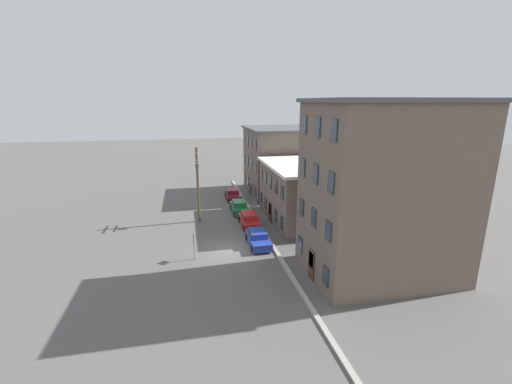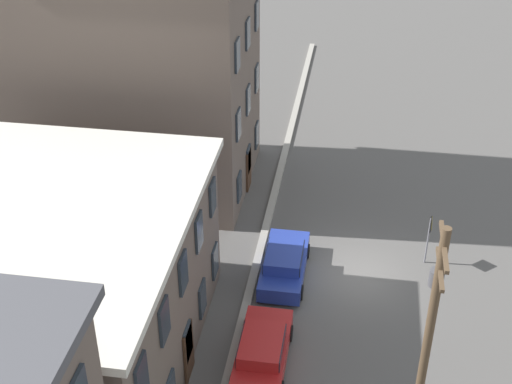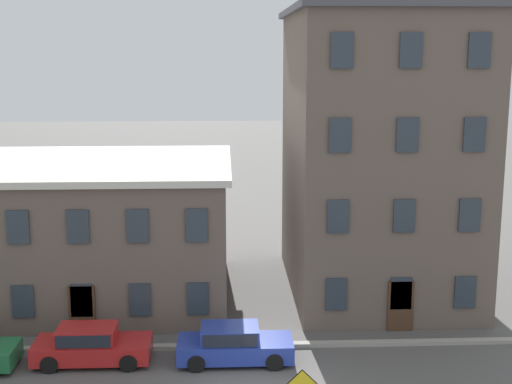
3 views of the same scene
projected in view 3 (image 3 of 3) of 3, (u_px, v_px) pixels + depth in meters
name	position (u px, v px, depth m)	size (l,w,h in m)	color
kerb_strip	(249.00, 345.00, 28.58)	(56.00, 0.36, 0.16)	#9E998E
apartment_midblock	(101.00, 229.00, 34.21)	(12.49, 10.91, 6.58)	#66564C
apartment_far	(377.00, 153.00, 34.52)	(8.73, 11.73, 13.69)	#66564C
car_red	(91.00, 344.00, 27.07)	(4.40, 1.92, 1.43)	#B21E1E
car_blue	(233.00, 343.00, 27.15)	(4.40, 1.92, 1.43)	#233899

